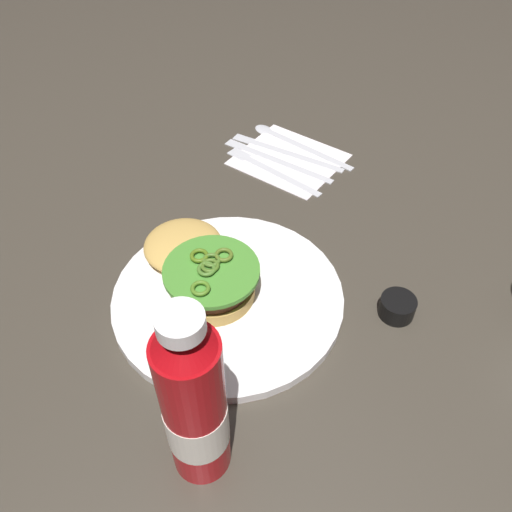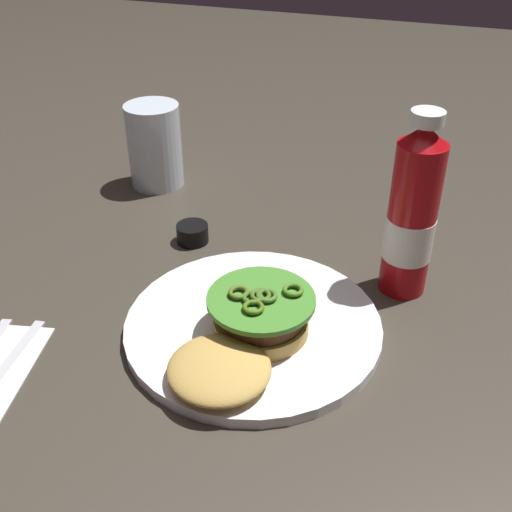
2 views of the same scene
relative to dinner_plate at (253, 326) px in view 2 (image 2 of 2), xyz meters
The scene contains 6 objects.
ground_plane 0.08m from the dinner_plate, 169.21° to the right, with size 3.00×3.00×0.00m, color #3B362C.
dinner_plate is the anchor object (origin of this frame).
burger_sandwich 0.05m from the dinner_plate, 10.54° to the left, with size 0.19×0.13×0.05m.
ketchup_bottle 0.22m from the dinner_plate, 133.77° to the left, with size 0.06×0.06×0.23m.
water_glass 0.41m from the dinner_plate, 137.59° to the right, with size 0.09×0.09×0.13m, color silver.
condiment_cup 0.21m from the dinner_plate, 136.63° to the right, with size 0.04×0.04×0.03m, color black.
Camera 2 is at (0.59, 0.20, 0.46)m, focal length 43.45 mm.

